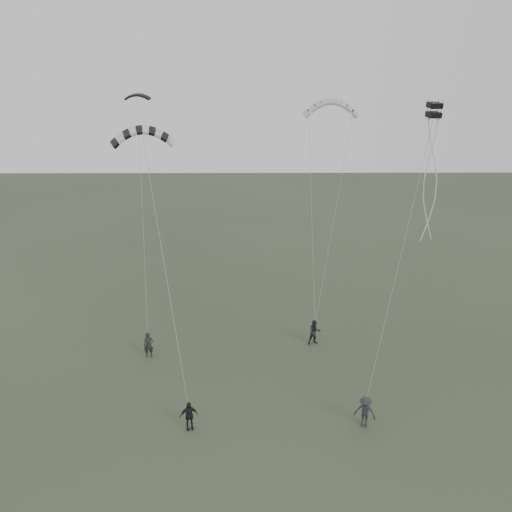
{
  "coord_description": "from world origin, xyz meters",
  "views": [
    {
      "loc": [
        0.67,
        -21.92,
        16.21
      ],
      "look_at": [
        0.9,
        5.2,
        6.61
      ],
      "focal_mm": 35.0,
      "sensor_mm": 36.0,
      "label": 1
    }
  ],
  "objects_px": {
    "flyer_left": "(149,345)",
    "flyer_right": "(315,332)",
    "flyer_far": "(365,412)",
    "kite_box": "(434,110)",
    "kite_dark_small": "(137,95)",
    "kite_striped": "(142,130)",
    "kite_pale_large": "(331,102)",
    "flyer_center": "(189,416)"
  },
  "relations": [
    {
      "from": "flyer_left",
      "to": "flyer_right",
      "type": "xyz_separation_m",
      "value": [
        10.41,
        1.53,
        0.01
      ]
    },
    {
      "from": "flyer_right",
      "to": "flyer_far",
      "type": "xyz_separation_m",
      "value": [
        1.5,
        -8.19,
        -0.0
      ]
    },
    {
      "from": "flyer_left",
      "to": "kite_box",
      "type": "bearing_deg",
      "value": -16.76
    },
    {
      "from": "flyer_far",
      "to": "kite_dark_small",
      "type": "height_order",
      "value": "kite_dark_small"
    },
    {
      "from": "flyer_right",
      "to": "kite_striped",
      "type": "bearing_deg",
      "value": -175.12
    },
    {
      "from": "kite_pale_large",
      "to": "kite_box",
      "type": "bearing_deg",
      "value": -69.36
    },
    {
      "from": "kite_dark_small",
      "to": "kite_box",
      "type": "xyz_separation_m",
      "value": [
        16.2,
        -8.26,
        -0.48
      ]
    },
    {
      "from": "flyer_left",
      "to": "flyer_center",
      "type": "height_order",
      "value": "flyer_left"
    },
    {
      "from": "flyer_left",
      "to": "flyer_far",
      "type": "height_order",
      "value": "flyer_far"
    },
    {
      "from": "flyer_right",
      "to": "flyer_far",
      "type": "distance_m",
      "value": 8.32
    },
    {
      "from": "kite_striped",
      "to": "kite_box",
      "type": "relative_size",
      "value": 4.4
    },
    {
      "from": "flyer_center",
      "to": "kite_dark_small",
      "type": "bearing_deg",
      "value": 91.84
    },
    {
      "from": "flyer_far",
      "to": "kite_striped",
      "type": "distance_m",
      "value": 17.72
    },
    {
      "from": "flyer_right",
      "to": "kite_dark_small",
      "type": "bearing_deg",
      "value": 142.82
    },
    {
      "from": "flyer_far",
      "to": "kite_dark_small",
      "type": "relative_size",
      "value": 1.03
    },
    {
      "from": "flyer_far",
      "to": "flyer_right",
      "type": "bearing_deg",
      "value": 123.89
    },
    {
      "from": "flyer_right",
      "to": "flyer_left",
      "type": "bearing_deg",
      "value": 174.14
    },
    {
      "from": "flyer_right",
      "to": "flyer_center",
      "type": "bearing_deg",
      "value": -144.77
    },
    {
      "from": "flyer_left",
      "to": "kite_dark_small",
      "type": "relative_size",
      "value": 1.01
    },
    {
      "from": "flyer_center",
      "to": "kite_dark_small",
      "type": "relative_size",
      "value": 0.94
    },
    {
      "from": "flyer_left",
      "to": "kite_dark_small",
      "type": "bearing_deg",
      "value": 88.67
    },
    {
      "from": "flyer_right",
      "to": "kite_striped",
      "type": "relative_size",
      "value": 0.54
    },
    {
      "from": "flyer_center",
      "to": "kite_striped",
      "type": "height_order",
      "value": "kite_striped"
    },
    {
      "from": "kite_dark_small",
      "to": "kite_striped",
      "type": "distance_m",
      "value": 8.41
    },
    {
      "from": "kite_dark_small",
      "to": "kite_pale_large",
      "type": "xyz_separation_m",
      "value": [
        12.88,
        2.98,
        -0.54
      ]
    },
    {
      "from": "flyer_right",
      "to": "kite_box",
      "type": "bearing_deg",
      "value": -49.58
    },
    {
      "from": "kite_pale_large",
      "to": "flyer_center",
      "type": "bearing_deg",
      "value": -114.15
    },
    {
      "from": "flyer_far",
      "to": "kite_box",
      "type": "relative_size",
      "value": 2.39
    },
    {
      "from": "flyer_right",
      "to": "kite_pale_large",
      "type": "xyz_separation_m",
      "value": [
        1.55,
        7.78,
        13.93
      ]
    },
    {
      "from": "flyer_left",
      "to": "kite_striped",
      "type": "height_order",
      "value": "kite_striped"
    },
    {
      "from": "flyer_center",
      "to": "flyer_far",
      "type": "height_order",
      "value": "flyer_far"
    },
    {
      "from": "kite_pale_large",
      "to": "flyer_far",
      "type": "bearing_deg",
      "value": -86.02
    },
    {
      "from": "kite_pale_large",
      "to": "kite_box",
      "type": "xyz_separation_m",
      "value": [
        3.32,
        -11.24,
        0.07
      ]
    },
    {
      "from": "flyer_right",
      "to": "kite_pale_large",
      "type": "height_order",
      "value": "kite_pale_large"
    },
    {
      "from": "flyer_far",
      "to": "kite_striped",
      "type": "relative_size",
      "value": 0.54
    },
    {
      "from": "flyer_left",
      "to": "flyer_center",
      "type": "relative_size",
      "value": 1.07
    },
    {
      "from": "flyer_left",
      "to": "kite_striped",
      "type": "distance_m",
      "value": 13.21
    },
    {
      "from": "flyer_far",
      "to": "kite_pale_large",
      "type": "bearing_deg",
      "value": 113.34
    },
    {
      "from": "kite_striped",
      "to": "kite_dark_small",
      "type": "bearing_deg",
      "value": 90.96
    },
    {
      "from": "flyer_left",
      "to": "kite_pale_large",
      "type": "relative_size",
      "value": 0.43
    },
    {
      "from": "flyer_left",
      "to": "flyer_far",
      "type": "bearing_deg",
      "value": -38.77
    },
    {
      "from": "kite_pale_large",
      "to": "kite_striped",
      "type": "height_order",
      "value": "kite_pale_large"
    }
  ]
}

